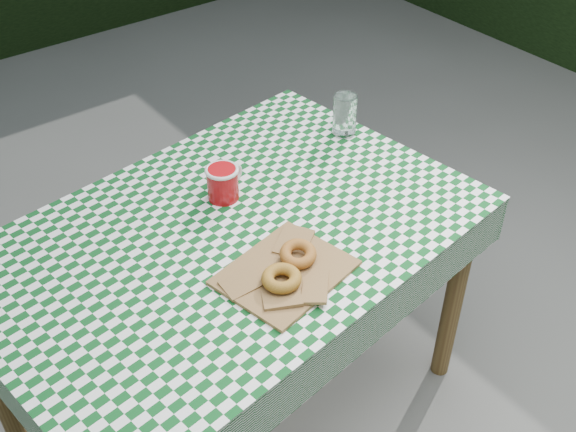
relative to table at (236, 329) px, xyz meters
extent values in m
plane|color=#51514C|center=(0.12, 0.20, -0.38)|extent=(60.00, 60.00, 0.00)
cube|color=brown|center=(0.00, 0.00, 0.00)|extent=(1.41, 1.03, 0.75)
cube|color=#0A4618|center=(0.00, 0.00, 0.38)|extent=(1.43, 1.05, 0.01)
cube|color=olive|center=(0.02, -0.22, 0.39)|extent=(0.35, 0.30, 0.02)
torus|color=#A36F21|center=(-0.02, -0.25, 0.41)|extent=(0.13, 0.13, 0.03)
torus|color=#A35521|center=(0.07, -0.21, 0.41)|extent=(0.13, 0.13, 0.03)
cylinder|color=white|center=(0.56, 0.19, 0.45)|extent=(0.08, 0.08, 0.13)
camera|label=1|loc=(-0.74, -1.21, 1.56)|focal=43.19mm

